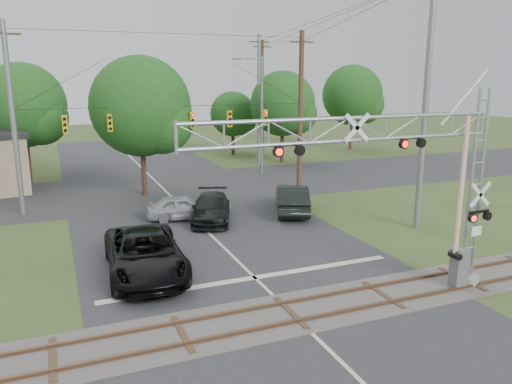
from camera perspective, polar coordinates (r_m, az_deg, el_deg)
name	(u,v)px	position (r m, az deg, el deg)	size (l,w,h in m)	color
ground	(318,340)	(17.02, 7.12, -16.47)	(160.00, 160.00, 0.00)	#364821
road_main	(221,245)	(25.41, -4.00, -6.11)	(14.00, 90.00, 0.02)	#252528
road_cross	(163,189)	(38.47, -10.58, 0.38)	(90.00, 12.00, 0.02)	#252528
railroad_track	(291,313)	(18.55, 4.03, -13.62)	(90.00, 3.20, 0.17)	#4E4B44
crossing_gantry	(403,173)	(18.89, 16.42, 2.13)	(12.52, 1.01, 7.92)	gray
traffic_signal_span	(186,117)	(33.96, -8.06, 8.52)	(19.34, 0.36, 11.50)	gray
pickup_black	(145,254)	(22.06, -12.58, -6.88)	(3.12, 6.77, 1.88)	black
car_dark	(211,208)	(29.53, -5.15, -1.83)	(2.14, 5.28, 1.53)	black
sedan_silver	(183,207)	(30.02, -8.38, -1.75)	(1.71, 4.26, 1.45)	#9FA1A7
suv_dark	(292,199)	(31.22, 4.13, -0.76)	(1.88, 5.38, 1.77)	black
streetlight	(260,109)	(42.91, 0.41, 9.42)	(2.66, 0.28, 9.97)	gray
utility_poles	(204,105)	(36.88, -5.94, 9.86)	(27.28, 27.96, 13.99)	#3B241B
treeline	(140,105)	(46.26, -13.16, 9.70)	(53.75, 23.75, 9.77)	#3C261B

